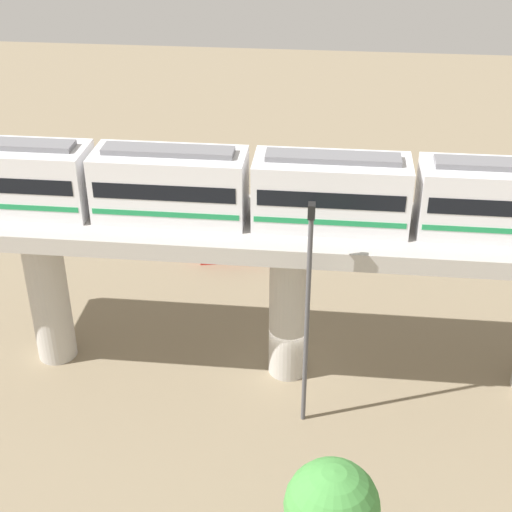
# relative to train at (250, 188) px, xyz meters

# --- Properties ---
(ground_plane) EXTENTS (120.00, 120.00, 0.00)m
(ground_plane) POSITION_rel_train_xyz_m (0.00, -1.84, -9.71)
(ground_plane) COLOR #84755B
(viaduct) EXTENTS (5.20, 35.80, 8.18)m
(viaduct) POSITION_rel_train_xyz_m (0.00, -1.84, -3.36)
(viaduct) COLOR #B7B2AA
(viaduct) RESTS_ON ground
(train) EXTENTS (2.64, 27.45, 3.24)m
(train) POSITION_rel_train_xyz_m (0.00, 0.00, 0.00)
(train) COLOR white
(train) RESTS_ON viaduct
(parked_car_red) EXTENTS (2.54, 4.46, 1.76)m
(parked_car_red) POSITION_rel_train_xyz_m (10.70, 2.28, -8.97)
(parked_car_red) COLOR red
(parked_car_red) RESTS_ON ground
(parked_car_silver) EXTENTS (1.90, 4.24, 1.76)m
(parked_car_silver) POSITION_rel_train_xyz_m (11.38, -8.23, -8.97)
(parked_car_silver) COLOR #B2B5BA
(parked_car_silver) RESTS_ON ground
(tree_near_viaduct) EXTENTS (3.17, 3.17, 5.59)m
(tree_near_viaduct) POSITION_rel_train_xyz_m (-11.86, -4.02, -5.73)
(tree_near_viaduct) COLOR brown
(tree_near_viaduct) RESTS_ON ground
(signal_post) EXTENTS (0.44, 0.28, 10.78)m
(signal_post) POSITION_rel_train_xyz_m (-3.40, -2.76, -3.79)
(signal_post) COLOR #4C4C51
(signal_post) RESTS_ON ground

